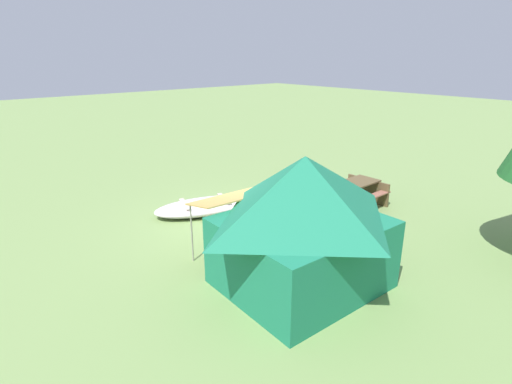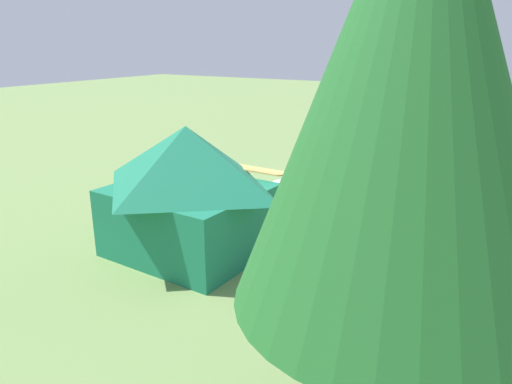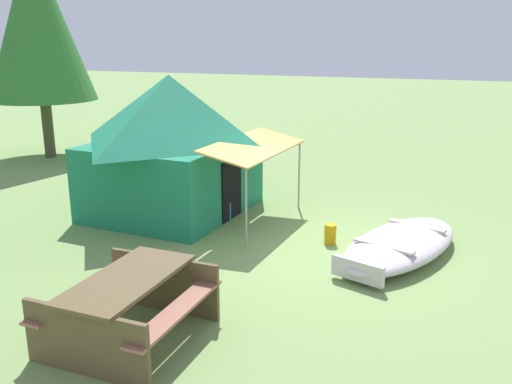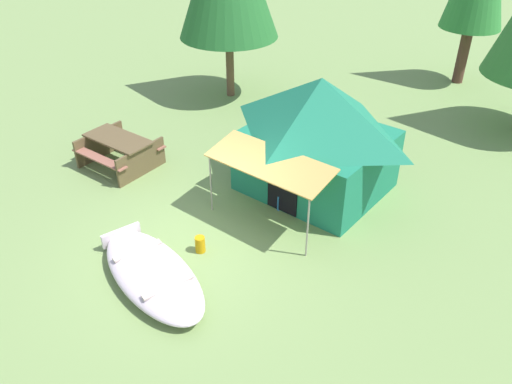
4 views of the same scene
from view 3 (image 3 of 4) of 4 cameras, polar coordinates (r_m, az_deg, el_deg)
ground_plane at (r=9.11m, az=6.83°, el=-5.81°), size 80.00×80.00×0.00m
beached_rowboat at (r=8.95m, az=14.73°, el=-5.26°), size 3.21×2.10×0.39m
canvas_cabin_tent at (r=10.73m, az=-8.75°, el=5.09°), size 3.30×3.77×2.66m
picnic_table at (r=6.45m, az=-13.08°, el=-10.90°), size 1.73×1.51×0.76m
cooler_box at (r=10.45m, az=-4.05°, el=-1.85°), size 0.61×0.61×0.36m
fuel_can at (r=9.26m, az=7.71°, el=-4.36°), size 0.28×0.28×0.34m
pine_tree_far_center at (r=16.69m, az=-21.77°, el=16.16°), size 2.92×2.92×5.92m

